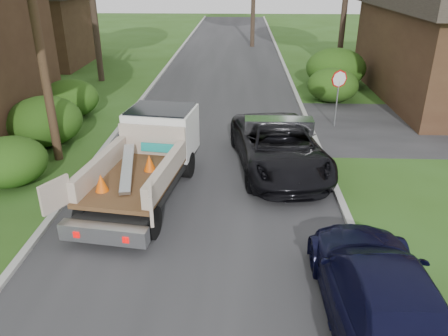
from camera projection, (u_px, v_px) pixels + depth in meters
name	position (u px, v px, depth m)	size (l,w,h in m)	color
ground	(196.00, 240.00, 11.16)	(120.00, 120.00, 0.00)	#2A4B15
road	(217.00, 118.00, 20.23)	(8.00, 90.00, 0.02)	#28282B
curb_left	(129.00, 115.00, 20.36)	(0.20, 90.00, 0.12)	#9E9E99
curb_right	(306.00, 118.00, 20.06)	(0.20, 90.00, 0.12)	#9E9E99
stop_sign	(338.00, 86.00, 18.40)	(0.71, 0.32, 2.48)	slate
utility_pole	(34.00, 8.00, 13.71)	(2.42, 1.25, 10.00)	#382619
house_left_far	(33.00, 19.00, 30.33)	(7.56, 7.56, 6.00)	#3C2518
hedge_left_a	(9.00, 162.00, 13.79)	(2.34, 2.34, 1.53)	#1E440F
hedge_left_b	(45.00, 121.00, 16.90)	(2.86, 2.86, 1.87)	#1E440F
hedge_left_c	(70.00, 98.00, 20.13)	(2.60, 2.60, 1.70)	#1E440F
hedge_right_a	(333.00, 85.00, 22.39)	(2.60, 2.60, 1.70)	#1E440F
hedge_right_b	(336.00, 68.00, 24.98)	(3.38, 3.38, 2.21)	#1E440F
flatbed_truck	(152.00, 150.00, 13.48)	(3.23, 6.16, 2.23)	black
black_pickup	(279.00, 146.00, 14.82)	(2.72, 5.89, 1.64)	black
navy_suv	(381.00, 292.00, 8.25)	(2.14, 5.25, 1.52)	black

